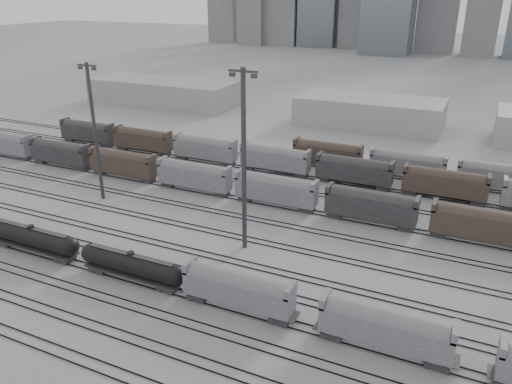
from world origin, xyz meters
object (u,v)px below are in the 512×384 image
at_px(tank_car_a, 33,238).
at_px(hopper_car_a, 238,288).
at_px(tank_car_b, 132,265).
at_px(hopper_car_b, 386,326).
at_px(light_mast_c, 244,158).

height_order(tank_car_a, hopper_car_a, hopper_car_a).
height_order(tank_car_a, tank_car_b, tank_car_a).
bearing_deg(tank_car_b, hopper_car_b, 0.00).
bearing_deg(tank_car_a, hopper_car_a, 0.00).
height_order(tank_car_b, hopper_car_b, hopper_car_b).
relative_size(tank_car_b, hopper_car_a, 1.18).
relative_size(tank_car_b, light_mast_c, 0.62).
relative_size(hopper_car_b, light_mast_c, 0.53).
bearing_deg(light_mast_c, hopper_car_a, -66.57).
relative_size(tank_car_b, hopper_car_b, 1.16).
xyz_separation_m(hopper_car_a, hopper_car_b, (17.52, 0.00, 0.03)).
xyz_separation_m(tank_car_a, tank_car_b, (17.98, 0.00, -0.08)).
bearing_deg(tank_car_b, hopper_car_a, 0.00).
xyz_separation_m(tank_car_b, light_mast_c, (9.50, 14.56, 11.83)).
xyz_separation_m(tank_car_b, hopper_car_b, (33.33, 0.00, 0.77)).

